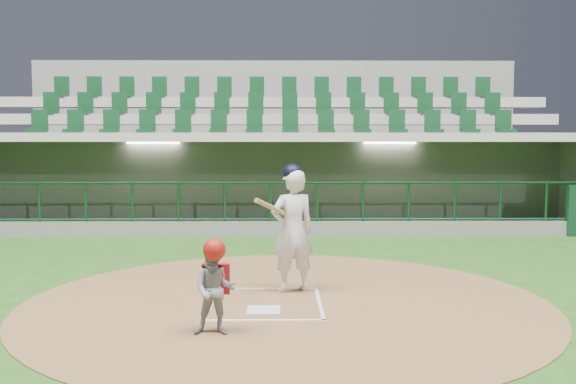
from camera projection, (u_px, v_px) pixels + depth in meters
ground at (265, 299)px, 9.00m from camera, size 120.00×120.00×0.00m
dirt_circle at (286, 302)px, 8.81m from camera, size 7.20×7.20×0.01m
home_plate at (264, 310)px, 8.30m from camera, size 0.43×0.43×0.02m
batter_box_chalk at (264, 303)px, 8.70m from camera, size 1.55×1.80×0.01m
dugout_structure at (278, 189)px, 16.75m from camera, size 16.40×3.70×3.00m
seating_deck at (273, 167)px, 19.76m from camera, size 17.00×6.72×5.15m
batter at (292, 228)px, 9.33m from camera, size 0.92×0.95×1.87m
catcher at (215, 286)px, 7.27m from camera, size 0.51×0.40×1.10m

